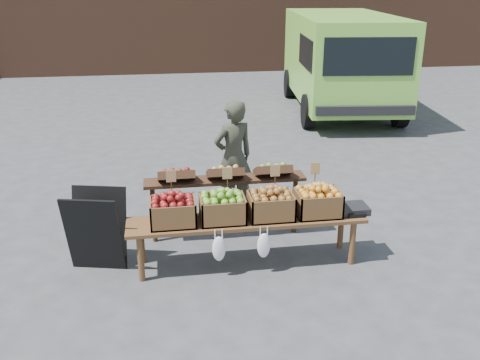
{
  "coord_description": "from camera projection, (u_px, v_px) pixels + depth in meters",
  "views": [
    {
      "loc": [
        -0.84,
        -5.46,
        3.15
      ],
      "look_at": [
        0.08,
        0.45,
        0.85
      ],
      "focal_mm": 40.0,
      "sensor_mm": 36.0,
      "label": 1
    }
  ],
  "objects": [
    {
      "name": "crate_russet_pears",
      "position": [
        222.0,
        209.0,
        5.96
      ],
      "size": [
        0.5,
        0.4,
        0.28
      ],
      "primitive_type": null,
      "color": "#538222",
      "rests_on": "display_bench"
    },
    {
      "name": "crate_red_apples",
      "position": [
        271.0,
        206.0,
        6.04
      ],
      "size": [
        0.5,
        0.4,
        0.28
      ],
      "primitive_type": null,
      "color": "olive",
      "rests_on": "display_bench"
    },
    {
      "name": "chalkboard_sign",
      "position": [
        96.0,
        230.0,
        5.99
      ],
      "size": [
        0.69,
        0.48,
        0.94
      ],
      "primitive_type": null,
      "rotation": [
        0.0,
        0.0,
        -0.24
      ],
      "color": "black",
      "rests_on": "ground"
    },
    {
      "name": "crate_green_apples",
      "position": [
        318.0,
        203.0,
        6.11
      ],
      "size": [
        0.5,
        0.4,
        0.28
      ],
      "primitive_type": null,
      "color": "gold",
      "rests_on": "display_bench"
    },
    {
      "name": "delivery_van",
      "position": [
        341.0,
        64.0,
        12.9
      ],
      "size": [
        2.9,
        5.35,
        2.29
      ],
      "primitive_type": null,
      "rotation": [
        0.0,
        0.0,
        -0.11
      ],
      "color": "#7AC542",
      "rests_on": "ground"
    },
    {
      "name": "vendor",
      "position": [
        233.0,
        157.0,
        7.35
      ],
      "size": [
        0.68,
        0.56,
        1.61
      ],
      "primitive_type": "imported",
      "rotation": [
        0.0,
        0.0,
        3.49
      ],
      "color": "#333528",
      "rests_on": "ground"
    },
    {
      "name": "display_bench",
      "position": [
        247.0,
        241.0,
        6.15
      ],
      "size": [
        2.7,
        0.56,
        0.57
      ],
      "primitive_type": null,
      "color": "brown",
      "rests_on": "ground"
    },
    {
      "name": "crate_golden_apples",
      "position": [
        173.0,
        212.0,
        5.88
      ],
      "size": [
        0.5,
        0.4,
        0.28
      ],
      "primitive_type": null,
      "color": "maroon",
      "rests_on": "display_bench"
    },
    {
      "name": "weighing_scale",
      "position": [
        353.0,
        209.0,
        6.21
      ],
      "size": [
        0.34,
        0.3,
        0.08
      ],
      "primitive_type": "cube",
      "color": "black",
      "rests_on": "display_bench"
    },
    {
      "name": "ground",
      "position": [
        239.0,
        261.0,
        6.29
      ],
      "size": [
        80.0,
        80.0,
        0.0
      ],
      "primitive_type": "plane",
      "color": "#424144"
    },
    {
      "name": "back_table",
      "position": [
        225.0,
        199.0,
        6.71
      ],
      "size": [
        2.1,
        0.44,
        1.04
      ],
      "primitive_type": null,
      "color": "#382114",
      "rests_on": "ground"
    }
  ]
}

